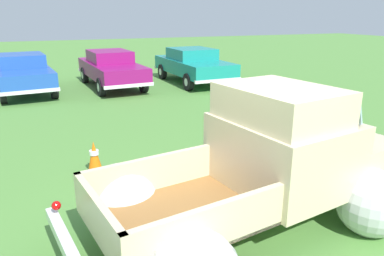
{
  "coord_description": "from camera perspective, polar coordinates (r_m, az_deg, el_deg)",
  "views": [
    {
      "loc": [
        -2.29,
        -3.74,
        2.81
      ],
      "look_at": [
        0.0,
        1.76,
        0.94
      ],
      "focal_mm": 34.14,
      "sensor_mm": 36.0,
      "label": 1
    }
  ],
  "objects": [
    {
      "name": "lane_cone_0",
      "position": [
        6.87,
        -14.99,
        -4.56
      ],
      "size": [
        0.36,
        0.36,
        0.63
      ],
      "color": "black",
      "rests_on": "ground"
    },
    {
      "name": "show_car_1",
      "position": [
        14.94,
        -12.51,
        9.21
      ],
      "size": [
        2.09,
        4.75,
        1.43
      ],
      "rotation": [
        0.0,
        0.0,
        -1.5
      ],
      "color": "black",
      "rests_on": "ground"
    },
    {
      "name": "vintage_pickup_truck",
      "position": [
        5.08,
        11.52,
        -6.84
      ],
      "size": [
        4.85,
        3.31,
        1.96
      ],
      "rotation": [
        0.0,
        0.0,
        0.16
      ],
      "color": "black",
      "rests_on": "ground"
    },
    {
      "name": "ground_plane",
      "position": [
        5.21,
        7.75,
        -15.46
      ],
      "size": [
        80.0,
        80.0,
        0.0
      ],
      "primitive_type": "plane",
      "color": "#548C3D"
    },
    {
      "name": "show_car_2",
      "position": [
        15.58,
        0.16,
        9.95
      ],
      "size": [
        2.08,
        4.54,
        1.43
      ],
      "rotation": [
        0.0,
        0.0,
        -1.53
      ],
      "color": "black",
      "rests_on": "ground"
    },
    {
      "name": "show_car_0",
      "position": [
        14.7,
        -24.81,
        7.88
      ],
      "size": [
        2.19,
        4.33,
        1.43
      ],
      "rotation": [
        0.0,
        0.0,
        -1.47
      ],
      "color": "black",
      "rests_on": "ground"
    }
  ]
}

